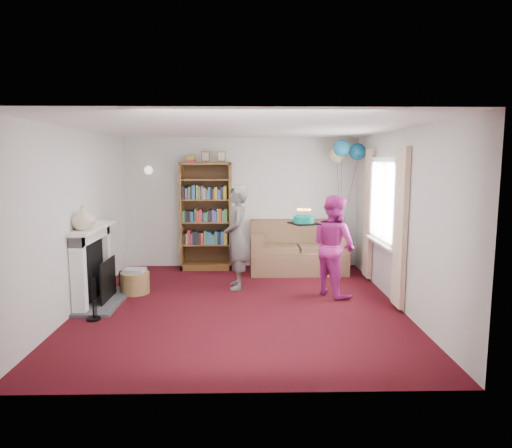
{
  "coord_description": "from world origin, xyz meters",
  "views": [
    {
      "loc": [
        0.1,
        -6.33,
        2.06
      ],
      "look_at": [
        0.24,
        0.6,
        1.09
      ],
      "focal_mm": 32.0,
      "sensor_mm": 36.0,
      "label": 1
    }
  ],
  "objects_px": {
    "person_striped": "(237,237)",
    "bookcase": "(206,217)",
    "person_magenta": "(334,245)",
    "birthday_cake": "(304,219)",
    "sofa": "(297,252)"
  },
  "relations": [
    {
      "from": "person_magenta",
      "to": "birthday_cake",
      "type": "relative_size",
      "value": 4.15
    },
    {
      "from": "person_striped",
      "to": "person_magenta",
      "type": "distance_m",
      "value": 1.55
    },
    {
      "from": "bookcase",
      "to": "sofa",
      "type": "height_order",
      "value": "bookcase"
    },
    {
      "from": "bookcase",
      "to": "person_magenta",
      "type": "height_order",
      "value": "bookcase"
    },
    {
      "from": "sofa",
      "to": "person_magenta",
      "type": "bearing_deg",
      "value": -77.06
    },
    {
      "from": "bookcase",
      "to": "person_magenta",
      "type": "bearing_deg",
      "value": -40.57
    },
    {
      "from": "person_magenta",
      "to": "sofa",
      "type": "bearing_deg",
      "value": -17.91
    },
    {
      "from": "person_striped",
      "to": "bookcase",
      "type": "bearing_deg",
      "value": -160.84
    },
    {
      "from": "person_magenta",
      "to": "birthday_cake",
      "type": "bearing_deg",
      "value": 78.17
    },
    {
      "from": "sofa",
      "to": "birthday_cake",
      "type": "distance_m",
      "value": 1.94
    },
    {
      "from": "bookcase",
      "to": "person_magenta",
      "type": "xyz_separation_m",
      "value": [
        2.1,
        -1.8,
        -0.22
      ]
    },
    {
      "from": "person_striped",
      "to": "person_magenta",
      "type": "height_order",
      "value": "person_striped"
    },
    {
      "from": "bookcase",
      "to": "person_magenta",
      "type": "relative_size",
      "value": 1.45
    },
    {
      "from": "person_striped",
      "to": "birthday_cake",
      "type": "distance_m",
      "value": 1.22
    },
    {
      "from": "bookcase",
      "to": "sofa",
      "type": "bearing_deg",
      "value": -7.63
    }
  ]
}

